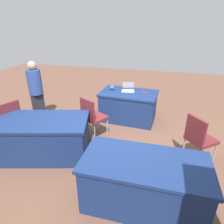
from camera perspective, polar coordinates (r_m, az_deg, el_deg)
ground_plane at (r=4.17m, az=-0.62°, el=-11.28°), size 14.40×14.40×0.00m
table_foreground at (r=5.27m, az=4.66°, el=1.73°), size 1.49×0.99×0.76m
table_mid_right at (r=3.01m, az=9.02°, el=-19.31°), size 1.73×0.87×0.76m
table_back_left at (r=4.12m, az=-18.76°, el=-6.88°), size 1.87×1.30×0.76m
chair_near_front at (r=4.74m, az=-27.27°, el=-1.83°), size 0.58×0.58×0.95m
chair_tucked_left at (r=4.35m, az=-5.63°, el=-1.04°), size 0.60×0.60×0.97m
chair_tucked_right at (r=3.92m, az=23.58°, el=-6.56°), size 0.62×0.62×0.96m
person_attendee_browsing at (r=5.35m, az=-20.91°, el=6.04°), size 0.48×0.48×1.57m
laptop_silver at (r=5.23m, az=4.63°, el=6.49°), size 0.34×0.32×0.21m
yarn_ball at (r=5.28m, az=0.01°, el=6.99°), size 0.12×0.12×0.12m
scissors_red at (r=5.17m, az=9.40°, el=5.57°), size 0.17×0.13×0.01m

